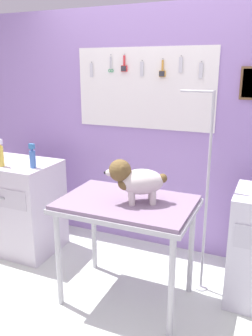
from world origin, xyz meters
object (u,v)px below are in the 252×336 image
at_px(grooming_arm, 205,204).
at_px(counter_left, 18,205).
at_px(grooming_table, 127,211).
at_px(detangler_spray, 33,158).
at_px(dog, 135,180).

height_order(grooming_arm, counter_left, grooming_arm).
distance_m(grooming_table, counter_left, 1.38).
bearing_deg(grooming_arm, counter_left, -178.75).
xyz_separation_m(grooming_arm, detangler_spray, (-1.52, -0.12, 0.24)).
relative_size(dog, counter_left, 0.48).
bearing_deg(grooming_arm, grooming_table, -145.03).
bearing_deg(counter_left, grooming_arm, 1.25).
relative_size(dog, detangler_spray, 1.95).
distance_m(grooming_arm, detangler_spray, 1.55).
xyz_separation_m(grooming_table, counter_left, (-1.31, 0.31, -0.29)).
bearing_deg(grooming_table, grooming_arm, 34.97).
relative_size(grooming_arm, counter_left, 1.80).
height_order(dog, counter_left, dog).
distance_m(dog, counter_left, 1.52).
bearing_deg(counter_left, detangler_spray, -15.66).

